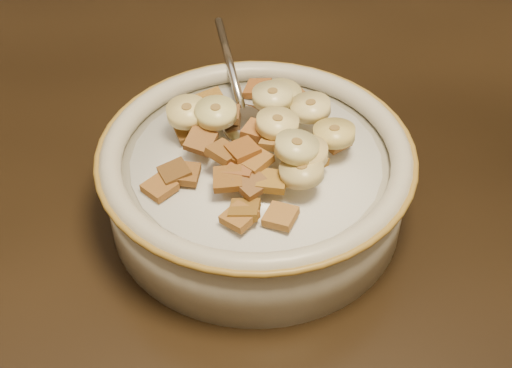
{
  "coord_description": "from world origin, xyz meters",
  "views": [
    {
      "loc": [
        0.05,
        -0.47,
        1.16
      ],
      "look_at": [
        0.07,
        -0.07,
        0.78
      ],
      "focal_mm": 50.0,
      "sensor_mm": 36.0,
      "label": 1
    }
  ],
  "objects_px": {
    "table": "(174,173)",
    "chair": "(171,24)",
    "cereal_bowl": "(256,187)",
    "spoon": "(247,126)"
  },
  "relations": [
    {
      "from": "chair",
      "to": "spoon",
      "type": "xyz_separation_m",
      "value": [
        0.12,
        -0.81,
        0.38
      ]
    },
    {
      "from": "chair",
      "to": "cereal_bowl",
      "type": "bearing_deg",
      "value": -104.97
    },
    {
      "from": "chair",
      "to": "spoon",
      "type": "height_order",
      "value": "chair"
    },
    {
      "from": "chair",
      "to": "cereal_bowl",
      "type": "xyz_separation_m",
      "value": [
        0.13,
        -0.84,
        0.35
      ]
    },
    {
      "from": "table",
      "to": "cereal_bowl",
      "type": "distance_m",
      "value": 0.11
    },
    {
      "from": "table",
      "to": "chair",
      "type": "height_order",
      "value": "chair"
    },
    {
      "from": "cereal_bowl",
      "to": "table",
      "type": "bearing_deg",
      "value": 134.61
    },
    {
      "from": "chair",
      "to": "spoon",
      "type": "relative_size",
      "value": 15.61
    },
    {
      "from": "table",
      "to": "spoon",
      "type": "bearing_deg",
      "value": -26.49
    },
    {
      "from": "spoon",
      "to": "chair",
      "type": "bearing_deg",
      "value": -90.43
    }
  ]
}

